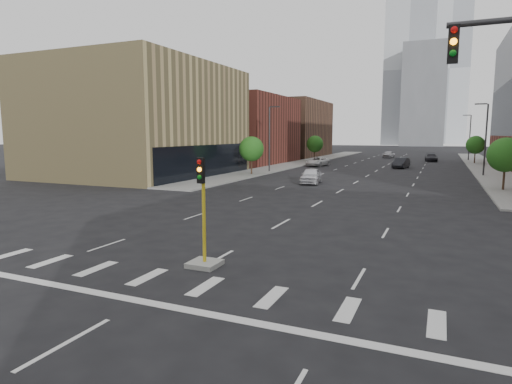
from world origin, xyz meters
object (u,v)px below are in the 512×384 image
Objects in this scene: car_distant at (389,154)px; car_deep_right at (431,158)px; car_far_left at (317,161)px; car_near_left at (311,176)px; car_mid_right at (401,163)px; median_traffic_signal at (204,243)px.

car_deep_right is at bearing -38.53° from car_distant.
car_far_left is 31.13m from car_distant.
car_near_left is 25.61m from car_far_left.
car_mid_right is 19.81m from car_deep_right.
car_distant is (8.10, 30.05, 0.03)m from car_far_left.
car_near_left is at bearing 98.10° from median_traffic_signal.
car_deep_right is at bearing 57.70° from car_far_left.
median_traffic_signal is 0.95× the size of car_distant.
car_far_left is at bearing 95.49° from car_near_left.
car_mid_right is (7.10, 25.74, -0.02)m from car_near_left.
car_far_left is at bearing -96.27° from car_distant.
car_far_left is at bearing -134.36° from car_deep_right.
car_distant is at bearing 91.54° from median_traffic_signal.
car_mid_right is 29.64m from car_distant.
car_deep_right reaches higher than car_far_left.
median_traffic_signal reaches higher than car_deep_right.
car_deep_right is (6.73, 75.20, -0.20)m from median_traffic_signal.
median_traffic_signal is 0.80× the size of car_far_left.
car_mid_right reaches higher than car_far_left.
car_distant is at bearing 79.62° from car_near_left.
car_near_left reaches higher than car_far_left.
car_near_left is 1.06× the size of car_distant.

